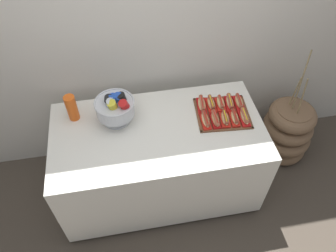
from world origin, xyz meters
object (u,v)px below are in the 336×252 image
at_px(punch_bowl, 115,107).
at_px(hot_dog_8, 230,102).
at_px(hot_dog_6, 211,104).
at_px(hot_dog_7, 221,103).
at_px(cup_stack, 72,108).
at_px(floor_vase, 286,131).
at_px(hot_dog_1, 215,119).
at_px(buffet_table, 159,159).
at_px(hot_dog_9, 239,102).
at_px(hot_dog_5, 202,104).
at_px(hot_dog_3, 235,118).
at_px(hot_dog_0, 205,120).
at_px(hot_dog_4, 244,117).
at_px(hot_dog_2, 225,119).
at_px(serving_tray, 222,113).

bearing_deg(punch_bowl, hot_dog_8, -0.29).
bearing_deg(hot_dog_6, hot_dog_7, -4.44).
height_order(hot_dog_6, cup_stack, cup_stack).
bearing_deg(floor_vase, hot_dog_1, -166.31).
xyz_separation_m(buffet_table, hot_dog_1, (0.44, 0.00, 0.41)).
bearing_deg(hot_dog_8, hot_dog_9, -4.44).
height_order(hot_dog_5, hot_dog_7, same).
bearing_deg(punch_bowl, hot_dog_3, -10.89).
height_order(hot_dog_0, hot_dog_4, hot_dog_4).
relative_size(floor_vase, hot_dog_2, 7.01).
height_order(floor_vase, serving_tray, floor_vase).
xyz_separation_m(buffet_table, hot_dog_8, (0.60, 0.15, 0.41)).
xyz_separation_m(hot_dog_1, hot_dog_5, (-0.06, 0.17, 0.00)).
xyz_separation_m(buffet_table, hot_dog_3, (0.59, -0.01, 0.40)).
bearing_deg(buffet_table, hot_dog_0, 1.02).
distance_m(hot_dog_0, hot_dog_6, 0.18).
bearing_deg(hot_dog_6, hot_dog_4, -40.70).
relative_size(hot_dog_2, hot_dog_8, 0.90).
bearing_deg(cup_stack, hot_dog_3, -11.68).
xyz_separation_m(buffet_table, hot_dog_4, (0.66, -0.02, 0.41)).
distance_m(hot_dog_3, hot_dog_5, 0.28).
height_order(buffet_table, hot_dog_5, hot_dog_5).
distance_m(serving_tray, hot_dog_1, 0.12).
bearing_deg(hot_dog_4, hot_dog_6, 139.30).
bearing_deg(hot_dog_1, hot_dog_7, 61.11).
bearing_deg(hot_dog_2, floor_vase, 15.45).
distance_m(buffet_table, hot_dog_5, 0.58).
relative_size(buffet_table, hot_dog_6, 9.71).
xyz_separation_m(hot_dog_4, punch_bowl, (-0.95, 0.17, 0.10)).
relative_size(hot_dog_2, punch_bowl, 0.54).
bearing_deg(cup_stack, hot_dog_4, -11.27).
bearing_deg(hot_dog_0, hot_dog_6, 61.11).
distance_m(floor_vase, hot_dog_0, 1.05).
relative_size(hot_dog_2, hot_dog_5, 0.88).
distance_m(buffet_table, punch_bowl, 0.61).
xyz_separation_m(hot_dog_6, hot_dog_9, (0.22, -0.02, -0.00)).
xyz_separation_m(buffet_table, hot_dog_6, (0.45, 0.17, 0.41)).
relative_size(hot_dog_0, cup_stack, 0.80).
distance_m(buffet_table, hot_dog_7, 0.68).
bearing_deg(hot_dog_9, hot_dog_2, -136.72).
bearing_deg(hot_dog_5, hot_dog_6, -4.44).
bearing_deg(buffet_table, hot_dog_2, -0.58).
bearing_deg(hot_dog_7, hot_dog_8, -4.44).
relative_size(serving_tray, hot_dog_9, 2.57).
height_order(serving_tray, hot_dog_4, hot_dog_4).
relative_size(hot_dog_5, hot_dog_8, 1.02).
relative_size(hot_dog_0, hot_dog_3, 1.09).
distance_m(punch_bowl, cup_stack, 0.33).
xyz_separation_m(buffet_table, floor_vase, (1.24, 0.20, -0.13)).
bearing_deg(hot_dog_1, hot_dog_4, -4.44).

